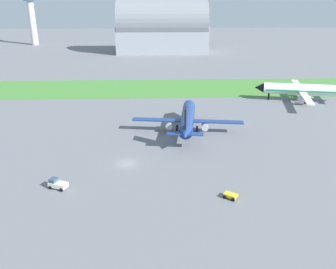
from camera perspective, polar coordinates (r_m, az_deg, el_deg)
name	(u,v)px	position (r m, az deg, el deg)	size (l,w,h in m)	color
ground_plane	(127,164)	(81.51, -6.46, -4.57)	(600.00, 600.00, 0.00)	slate
grass_taxiway_strip	(139,88)	(143.32, -4.60, 7.23)	(360.00, 28.00, 0.08)	#478438
airplane_midfield_jet	(187,119)	(97.39, 3.05, 2.46)	(29.72, 29.24, 10.52)	navy
airplane_parked_jet_far	(302,89)	(133.36, 20.25, 6.65)	(31.78, 32.23, 11.47)	white
pushback_tug_near_gate	(57,184)	(74.36, -16.95, -7.42)	(4.01, 3.11, 1.95)	white
baggage_cart_midfield	(231,195)	(69.17, 9.78, -9.40)	(2.95, 2.81, 0.90)	yellow
hangar_distant	(162,28)	(226.09, -0.94, 16.35)	(54.02, 24.68, 30.52)	#9399A3
control_tower	(32,15)	(273.93, -20.61, 17.13)	(8.00, 8.00, 32.97)	silver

